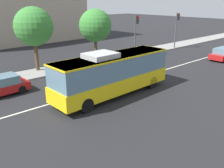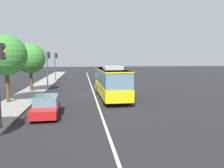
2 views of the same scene
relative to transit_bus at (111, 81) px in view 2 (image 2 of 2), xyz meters
The scene contains 11 objects.
ground_plane 4.51m from the transit_bus, 23.48° to the left, with size 160.00×160.00×0.00m, color black.
sidewalk_kerb 10.07m from the transit_bus, 67.56° to the left, with size 80.00×3.11×0.14m, color gray.
lane_centre_line 4.51m from the transit_bus, 23.48° to the left, with size 76.00×0.16×0.01m, color silver.
transit_bus is the anchor object (origin of this frame).
sedan_red 8.78m from the transit_bus, 138.77° to the left, with size 4.56×1.97×1.46m.
sedan_red_ahead 18.04m from the transit_bus, ahead, with size 4.53×1.88×1.46m.
traffic_light_near_corner 12.56m from the transit_bus, 141.34° to the left, with size 0.32×0.62×5.20m.
traffic_light_mid_block 21.04m from the transit_bus, 21.77° to the left, with size 0.34×0.62×5.20m.
traffic_light_far_corner 13.74m from the transit_bus, 35.88° to the left, with size 0.32×0.62×5.20m.
street_tree_kerbside_left 11.18m from the transit_bus, 58.75° to the left, with size 3.70×3.70×6.06m.
street_tree_kerbside_centre 10.44m from the transit_bus, 97.88° to the left, with size 3.78×3.78×6.41m.
Camera 2 is at (-27.43, 1.44, 4.31)m, focal length 36.38 mm.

